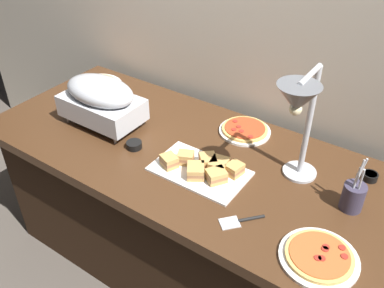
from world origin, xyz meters
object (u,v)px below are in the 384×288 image
object	(u,v)px
pizza_plate_front	(96,85)
pizza_plate_center	(245,130)
sandwich_platter	(203,168)
utensil_holder	(353,196)
sauce_cup_near	(134,145)
chafing_dish	(101,99)
serving_spatula	(240,221)
heat_lamp	(299,108)
pizza_plate_raised_stand	(319,257)
sauce_cup_far	(370,176)

from	to	relation	value
pizza_plate_front	pizza_plate_center	world-z (taller)	same
pizza_plate_front	sandwich_platter	bearing A→B (deg)	-17.82
pizza_plate_front	utensil_holder	size ratio (longest dim) A/B	1.28
sauce_cup_near	utensil_holder	distance (m)	0.94
chafing_dish	serving_spatula	world-z (taller)	chafing_dish
pizza_plate_front	serving_spatula	bearing A→B (deg)	-20.90
chafing_dish	heat_lamp	world-z (taller)	heat_lamp
sauce_cup_near	serving_spatula	xyz separation A→B (m)	(0.62, -0.13, -0.01)
sauce_cup_near	serving_spatula	bearing A→B (deg)	-11.79
chafing_dish	pizza_plate_raised_stand	world-z (taller)	chafing_dish
pizza_plate_raised_stand	sandwich_platter	bearing A→B (deg)	164.05
sauce_cup_far	utensil_holder	world-z (taller)	utensil_holder
pizza_plate_raised_stand	pizza_plate_center	bearing A→B (deg)	137.05
chafing_dish	pizza_plate_center	bearing A→B (deg)	28.13
sauce_cup_near	serving_spatula	world-z (taller)	sauce_cup_near
chafing_dish	sandwich_platter	distance (m)	0.62
pizza_plate_raised_stand	serving_spatula	bearing A→B (deg)	179.18
sauce_cup_near	sauce_cup_far	size ratio (longest dim) A/B	1.13
pizza_plate_raised_stand	sandwich_platter	world-z (taller)	sandwich_platter
sandwich_platter	utensil_holder	size ratio (longest dim) A/B	1.72
pizza_plate_center	utensil_holder	world-z (taller)	utensil_holder
heat_lamp	pizza_plate_front	xyz separation A→B (m)	(-1.25, 0.21, -0.37)
chafing_dish	serving_spatula	distance (m)	0.91
heat_lamp	pizza_plate_center	distance (m)	0.58
chafing_dish	pizza_plate_front	xyz separation A→B (m)	(-0.31, 0.25, -0.13)
pizza_plate_front	serving_spatula	size ratio (longest dim) A/B	1.96
pizza_plate_center	sandwich_platter	world-z (taller)	sandwich_platter
chafing_dish	sauce_cup_far	size ratio (longest dim) A/B	6.24
chafing_dish	pizza_plate_raised_stand	distance (m)	1.20
sauce_cup_far	chafing_dish	bearing A→B (deg)	-165.51
sauce_cup_far	utensil_holder	xyz separation A→B (m)	(-0.01, -0.21, 0.04)
sauce_cup_far	sandwich_platter	bearing A→B (deg)	-149.17
pizza_plate_raised_stand	serving_spatula	distance (m)	0.30
sandwich_platter	serving_spatula	world-z (taller)	sandwich_platter
sauce_cup_far	utensil_holder	size ratio (longest dim) A/B	0.27
sauce_cup_near	pizza_plate_front	bearing A→B (deg)	150.24
utensil_holder	heat_lamp	bearing A→B (deg)	-166.26
pizza_plate_front	pizza_plate_center	xyz separation A→B (m)	(0.92, 0.07, 0.00)
heat_lamp	serving_spatula	xyz separation A→B (m)	(-0.07, -0.24, -0.38)
pizza_plate_raised_stand	utensil_holder	world-z (taller)	utensil_holder
pizza_plate_center	pizza_plate_raised_stand	distance (m)	0.77
pizza_plate_center	sandwich_platter	distance (m)	0.37
heat_lamp	pizza_plate_raised_stand	bearing A→B (deg)	-46.39
serving_spatula	sandwich_platter	bearing A→B (deg)	149.48
heat_lamp	sandwich_platter	xyz separation A→B (m)	(-0.34, -0.08, -0.36)
pizza_plate_center	pizza_plate_raised_stand	world-z (taller)	same
sauce_cup_far	serving_spatula	world-z (taller)	sauce_cup_far
sandwich_platter	serving_spatula	distance (m)	0.31
chafing_dish	serving_spatula	bearing A→B (deg)	-12.86
utensil_holder	pizza_plate_raised_stand	bearing A→B (deg)	-91.66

